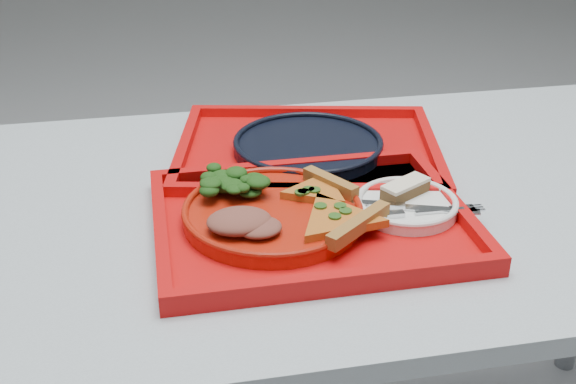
% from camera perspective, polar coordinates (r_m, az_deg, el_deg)
% --- Properties ---
extents(table, '(1.60, 0.80, 0.75)m').
position_cam_1_polar(table, '(1.19, 3.98, -3.20)').
color(table, '#99A3AB').
rests_on(table, ground).
extents(tray_main, '(0.45, 0.35, 0.01)m').
position_cam_1_polar(tray_main, '(1.05, 1.83, -2.53)').
color(tray_main, '#BF0A0A').
rests_on(tray_main, table).
extents(tray_far, '(0.51, 0.44, 0.01)m').
position_cam_1_polar(tray_far, '(1.27, 1.59, 3.01)').
color(tray_far, '#BF0A0A').
rests_on(tray_far, table).
extents(dinner_plate, '(0.26, 0.26, 0.02)m').
position_cam_1_polar(dinner_plate, '(1.04, -1.22, -1.84)').
color(dinner_plate, '#A81B0B').
rests_on(dinner_plate, tray_main).
extents(side_plate, '(0.15, 0.15, 0.01)m').
position_cam_1_polar(side_plate, '(1.08, 9.34, -1.17)').
color(side_plate, white).
rests_on(side_plate, tray_main).
extents(navy_plate, '(0.26, 0.26, 0.02)m').
position_cam_1_polar(navy_plate, '(1.26, 1.59, 3.58)').
color(navy_plate, black).
rests_on(navy_plate, tray_far).
extents(pizza_slice_a, '(0.19, 0.19, 0.02)m').
position_cam_1_polar(pizza_slice_a, '(1.00, 3.90, -1.95)').
color(pizza_slice_a, orange).
rests_on(pizza_slice_a, dinner_plate).
extents(pizza_slice_b, '(0.15, 0.14, 0.02)m').
position_cam_1_polar(pizza_slice_b, '(1.08, 2.32, 0.24)').
color(pizza_slice_b, orange).
rests_on(pizza_slice_b, dinner_plate).
extents(salad_heap, '(0.09, 0.08, 0.05)m').
position_cam_1_polar(salad_heap, '(1.08, -4.43, 1.14)').
color(salad_heap, black).
rests_on(salad_heap, dinner_plate).
extents(meat_portion, '(0.09, 0.07, 0.03)m').
position_cam_1_polar(meat_portion, '(0.99, -3.88, -2.30)').
color(meat_portion, brown).
rests_on(meat_portion, dinner_plate).
extents(dessert_bar, '(0.08, 0.07, 0.02)m').
position_cam_1_polar(dessert_bar, '(1.10, 9.26, 0.29)').
color(dessert_bar, '#472F17').
rests_on(dessert_bar, side_plate).
extents(knife, '(0.18, 0.07, 0.01)m').
position_cam_1_polar(knife, '(1.06, 10.04, -1.17)').
color(knife, silver).
rests_on(knife, side_plate).
extents(fork, '(0.19, 0.03, 0.01)m').
position_cam_1_polar(fork, '(1.05, 9.92, -1.61)').
color(fork, silver).
rests_on(fork, side_plate).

